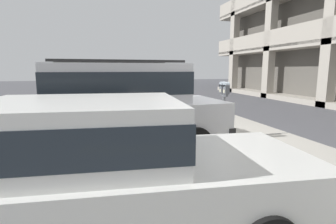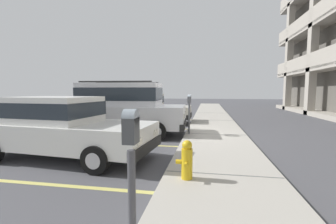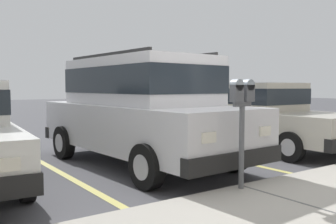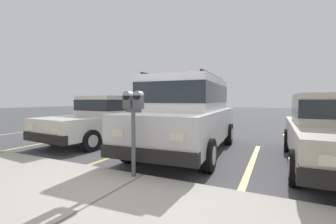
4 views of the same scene
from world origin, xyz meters
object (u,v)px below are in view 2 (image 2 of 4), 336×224
at_px(parking_meter_far, 131,165).
at_px(dark_hatchback, 62,125).
at_px(silver_suv, 122,107).
at_px(fire_hydrant, 187,160).
at_px(red_sedan, 146,107).
at_px(parking_meter_near, 189,105).

bearing_deg(parking_meter_far, dark_hatchback, -137.51).
distance_m(silver_suv, fire_hydrant, 5.12).
height_order(silver_suv, parking_meter_far, silver_suv).
bearing_deg(parking_meter_far, red_sedan, -165.21).
relative_size(silver_suv, fire_hydrant, 6.97).
distance_m(silver_suv, dark_hatchback, 3.10).
xyz_separation_m(parking_meter_near, fire_hydrant, (4.21, 0.30, -0.72)).
distance_m(red_sedan, parking_meter_far, 9.91).
bearing_deg(fire_hydrant, parking_meter_near, -175.97).
distance_m(red_sedan, dark_hatchback, 6.35).
xyz_separation_m(dark_hatchback, parking_meter_far, (3.24, 2.97, 0.23)).
height_order(parking_meter_near, parking_meter_far, parking_meter_near).
xyz_separation_m(dark_hatchback, fire_hydrant, (1.15, 3.26, -0.36)).
bearing_deg(dark_hatchback, fire_hydrant, 75.58).
bearing_deg(parking_meter_near, red_sedan, -142.33).
relative_size(dark_hatchback, fire_hydrant, 6.59).
bearing_deg(red_sedan, parking_meter_near, 37.84).
relative_size(dark_hatchback, parking_meter_near, 3.22).
relative_size(red_sedan, parking_meter_far, 3.16).
height_order(parking_meter_far, fire_hydrant, parking_meter_far).
bearing_deg(dark_hatchback, parking_meter_near, 140.90).
distance_m(silver_suv, parking_meter_near, 2.56).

